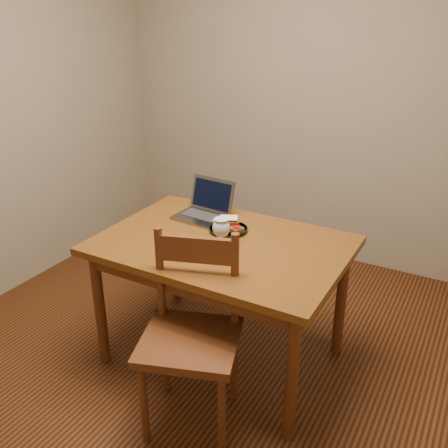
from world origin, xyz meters
The scene contains 10 objects.
floor centered at (0.00, 0.00, -0.01)m, with size 3.20×3.20×0.02m, color black.
back_wall centered at (0.00, 1.61, 1.30)m, with size 3.20×0.02×2.60m, color gray.
table centered at (0.10, 0.05, 0.65)m, with size 1.30×0.90×0.74m.
chair centered at (0.20, -0.42, 0.52)m, with size 0.56×0.55×0.48m.
plate centered at (0.06, 0.19, 0.75)m, with size 0.22×0.22×0.02m, color black.
sandwich_cheese centered at (0.02, 0.20, 0.78)m, with size 0.12×0.07×0.04m, color #381E0C, non-canonical shape.
sandwich_tomato centered at (0.10, 0.18, 0.78)m, with size 0.11×0.06×0.03m, color #381E0C, non-canonical shape.
sandwich_top centered at (0.06, 0.19, 0.80)m, with size 0.11×0.07×0.03m, color #381E0C, non-canonical shape.
milk_glass centered at (0.14, -0.03, 0.83)m, with size 0.09×0.09×0.17m, color white, non-canonical shape.
laptop centered at (-0.17, 0.32, 0.80)m, with size 0.31×0.29×0.21m.
Camera 1 is at (1.27, -2.02, 1.90)m, focal length 40.00 mm.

